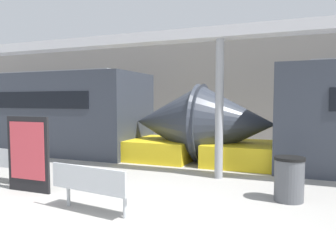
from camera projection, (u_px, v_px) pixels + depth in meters
ground_plane at (91, 221)px, 5.60m from camera, size 60.00×60.00×0.00m
station_wall at (228, 92)px, 16.00m from camera, size 56.00×0.20×5.00m
train_right at (13, 113)px, 14.21m from camera, size 16.93×2.93×3.20m
bench_near at (92, 185)px, 5.98m from camera, size 1.77×0.67×0.88m
bench_far at (0, 162)px, 8.28m from camera, size 1.65×0.50×0.88m
trash_bin at (289, 179)px, 6.70m from camera, size 0.62×0.62×0.91m
poster_board at (28, 154)px, 7.36m from camera, size 1.15×0.07×1.71m
support_column_near at (219, 110)px, 8.60m from camera, size 0.22×0.22×3.66m
canopy_beam at (220, 33)px, 8.45m from camera, size 28.00×0.60×0.28m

